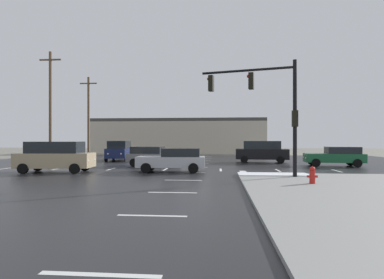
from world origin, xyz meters
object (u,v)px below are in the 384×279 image
at_px(sedan_grey, 153,156).
at_px(utility_pole_far, 50,104).
at_px(traffic_signal_mast, 268,100).
at_px(sedan_silver, 174,159).
at_px(suv_navy, 120,150).
at_px(suv_black, 262,151).
at_px(sedan_green, 336,156).
at_px(fire_hydrant, 312,175).
at_px(utility_pole_distant, 88,115).
at_px(suv_tan, 55,156).

distance_m(sedan_grey, utility_pole_far, 13.32).
bearing_deg(traffic_signal_mast, sedan_silver, -11.69).
xyz_separation_m(suv_navy, suv_black, (14.23, -1.58, 0.00)).
relative_size(suv_navy, sedan_green, 1.07).
bearing_deg(fire_hydrant, utility_pole_distant, 130.78).
xyz_separation_m(sedan_silver, utility_pole_far, (-13.74, 9.40, 4.84)).
distance_m(suv_navy, suv_black, 14.32).
bearing_deg(suv_navy, utility_pole_far, -82.64).
bearing_deg(suv_tan, sedan_green, 13.47).
height_order(sedan_silver, utility_pole_far, utility_pole_far).
height_order(suv_navy, sedan_green, suv_navy).
height_order(suv_tan, utility_pole_far, utility_pole_far).
bearing_deg(sedan_green, fire_hydrant, 71.39).
distance_m(traffic_signal_mast, suv_navy, 19.24).
bearing_deg(utility_pole_far, sedan_grey, -23.04).
bearing_deg(fire_hydrant, suv_tan, 161.58).
bearing_deg(suv_black, sedan_green, -28.66).
distance_m(suv_black, suv_tan, 18.05).
bearing_deg(sedan_grey, suv_black, 31.82).
distance_m(suv_navy, utility_pole_distant, 10.43).
bearing_deg(suv_black, utility_pole_far, -173.47).
bearing_deg(traffic_signal_mast, suv_black, -81.29).
height_order(suv_black, utility_pole_far, utility_pole_far).
distance_m(sedan_grey, suv_black, 10.55).
height_order(traffic_signal_mast, utility_pole_distant, utility_pole_distant).
bearing_deg(utility_pole_far, utility_pole_distant, 88.23).
xyz_separation_m(sedan_green, utility_pole_distant, (-25.91, 12.57, 4.42)).
bearing_deg(traffic_signal_mast, suv_navy, -32.22).
distance_m(sedan_grey, suv_tan, 7.73).
relative_size(sedan_silver, suv_tan, 0.93).
distance_m(traffic_signal_mast, sedan_grey, 11.54).
bearing_deg(utility_pole_distant, sedan_grey, -50.67).
xyz_separation_m(suv_navy, suv_tan, (-0.56, -11.91, 0.00)).
height_order(sedan_grey, suv_navy, suv_navy).
bearing_deg(suv_black, suv_navy, -179.75).
relative_size(traffic_signal_mast, sedan_grey, 1.39).
height_order(suv_navy, utility_pole_far, utility_pole_far).
bearing_deg(fire_hydrant, utility_pole_far, 143.89).
bearing_deg(traffic_signal_mast, suv_tan, 6.59).
relative_size(sedan_grey, sedan_green, 1.00).
xyz_separation_m(sedan_grey, utility_pole_far, (-11.42, 4.86, 4.84)).
bearing_deg(sedan_grey, traffic_signal_mast, -37.88).
distance_m(fire_hydrant, sedan_grey, 14.28).
relative_size(traffic_signal_mast, sedan_silver, 1.40).
relative_size(fire_hydrant, sedan_silver, 0.17).
relative_size(fire_hydrant, suv_navy, 0.16).
distance_m(sedan_grey, suv_navy, 8.06).
distance_m(utility_pole_far, utility_pole_distant, 8.77).
bearing_deg(fire_hydrant, sedan_silver, 140.83).
height_order(traffic_signal_mast, fire_hydrant, traffic_signal_mast).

